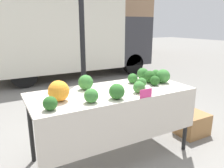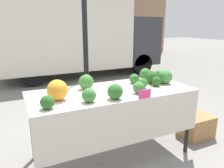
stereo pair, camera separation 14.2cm
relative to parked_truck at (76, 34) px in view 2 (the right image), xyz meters
The scene contains 20 objects.
ground_plane 4.89m from the parked_truck, 101.47° to the right, with size 40.00×40.00×0.00m, color gray.
tent_pole 4.02m from the parked_truck, 104.38° to the right, with size 0.07×0.07×2.37m.
parked_truck is the anchor object (origin of this frame).
market_table 4.81m from the parked_truck, 101.31° to the right, with size 1.89×0.80×0.84m.
orange_cauliflower 4.95m from the parked_truck, 108.58° to the right, with size 0.21×0.21×0.21m.
romanesco_head 4.65m from the parked_truck, 109.30° to the right, with size 0.18×0.18×0.14m.
broccoli_head_0 4.60m from the parked_truck, 104.98° to the right, with size 0.18×0.18×0.18m.
broccoli_head_1 5.18m from the parked_truck, 109.29° to the right, with size 0.13×0.13×0.13m.
broccoli_head_2 4.65m from the parked_truck, 92.24° to the right, with size 0.18×0.18×0.18m.
broccoli_head_3 4.72m from the parked_truck, 96.77° to the right, with size 0.12×0.12×0.12m.
broccoli_head_4 5.02m from the parked_truck, 101.94° to the right, with size 0.16×0.16×0.16m.
broccoli_head_5 4.71m from the parked_truck, 94.37° to the right, with size 0.13×0.13×0.13m.
broccoli_head_6 4.50m from the parked_truck, 96.92° to the right, with size 0.13×0.13×0.13m.
broccoli_head_7 4.36m from the parked_truck, 93.85° to the right, with size 0.16×0.16×0.16m.
broccoli_head_8 5.06m from the parked_truck, 105.03° to the right, with size 0.14×0.14×0.14m.
broccoli_head_9 4.38m from the parked_truck, 90.98° to the right, with size 0.12×0.12×0.12m.
broccoli_head_10 4.91m from the parked_truck, 98.41° to the right, with size 0.13×0.13×0.13m.
broccoli_head_11 4.57m from the parked_truck, 94.20° to the right, with size 0.16×0.16×0.16m.
price_sign 5.08m from the parked_truck, 98.48° to the right, with size 0.15×0.01×0.09m.
produce_crate 4.87m from the parked_truck, 85.59° to the right, with size 0.44×0.35×0.32m.
Camera 2 is at (-1.04, -2.19, 1.58)m, focal length 35.00 mm.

